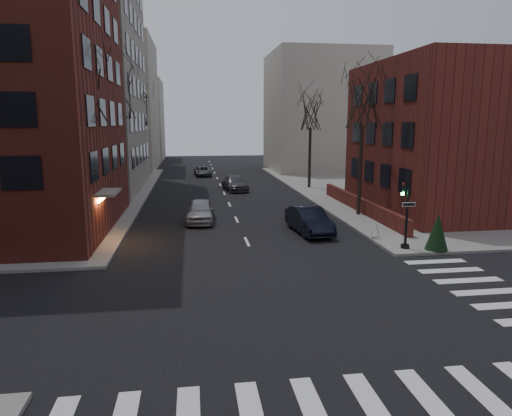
# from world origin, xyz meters

# --- Properties ---
(ground) EXTENTS (160.00, 160.00, 0.00)m
(ground) POSITION_xyz_m (0.00, 0.00, 0.00)
(ground) COLOR black
(ground) RESTS_ON ground
(sidewalk_far_right) EXTENTS (44.00, 44.00, 0.15)m
(sidewalk_far_right) POSITION_xyz_m (29.00, 30.00, 0.07)
(sidewalk_far_right) COLOR gray
(sidewalk_far_right) RESTS_ON ground
(building_left_tan) EXTENTS (18.00, 18.00, 28.00)m
(building_left_tan) POSITION_xyz_m (-17.00, 34.00, 14.00)
(building_left_tan) COLOR gray
(building_left_tan) RESTS_ON ground
(building_right_brick) EXTENTS (12.00, 14.00, 11.00)m
(building_right_brick) POSITION_xyz_m (16.50, 19.00, 5.50)
(building_right_brick) COLOR maroon
(building_right_brick) RESTS_ON ground
(low_wall_right) EXTENTS (0.35, 16.00, 1.00)m
(low_wall_right) POSITION_xyz_m (9.30, 19.00, 0.65)
(low_wall_right) COLOR maroon
(low_wall_right) RESTS_ON sidewalk_far_right
(building_distant_la) EXTENTS (14.00, 16.00, 18.00)m
(building_distant_la) POSITION_xyz_m (-15.00, 55.00, 9.00)
(building_distant_la) COLOR #B3A997
(building_distant_la) RESTS_ON ground
(building_distant_ra) EXTENTS (14.00, 14.00, 16.00)m
(building_distant_ra) POSITION_xyz_m (15.00, 50.00, 8.00)
(building_distant_ra) COLOR #B3A997
(building_distant_ra) RESTS_ON ground
(building_distant_lb) EXTENTS (10.00, 12.00, 14.00)m
(building_distant_lb) POSITION_xyz_m (-13.00, 72.00, 7.00)
(building_distant_lb) COLOR #B3A997
(building_distant_lb) RESTS_ON ground
(traffic_signal) EXTENTS (0.76, 0.44, 4.00)m
(traffic_signal) POSITION_xyz_m (7.94, 8.99, 1.91)
(traffic_signal) COLOR black
(traffic_signal) RESTS_ON sidewalk_far_right
(tree_left_a) EXTENTS (4.18, 4.18, 10.26)m
(tree_left_a) POSITION_xyz_m (-8.80, 14.00, 8.47)
(tree_left_a) COLOR #2D231C
(tree_left_a) RESTS_ON sidewalk_far_left
(tree_left_b) EXTENTS (4.40, 4.40, 10.80)m
(tree_left_b) POSITION_xyz_m (-8.80, 26.00, 8.91)
(tree_left_b) COLOR #2D231C
(tree_left_b) RESTS_ON sidewalk_far_left
(tree_left_c) EXTENTS (3.96, 3.96, 9.72)m
(tree_left_c) POSITION_xyz_m (-8.80, 40.00, 8.03)
(tree_left_c) COLOR #2D231C
(tree_left_c) RESTS_ON sidewalk_far_left
(tree_right_a) EXTENTS (3.96, 3.96, 9.72)m
(tree_right_a) POSITION_xyz_m (8.80, 18.00, 8.03)
(tree_right_a) COLOR #2D231C
(tree_right_a) RESTS_ON sidewalk_far_right
(tree_right_b) EXTENTS (3.74, 3.74, 9.18)m
(tree_right_b) POSITION_xyz_m (8.80, 32.00, 7.59)
(tree_right_b) COLOR #2D231C
(tree_right_b) RESTS_ON sidewalk_far_right
(streetlamp_near) EXTENTS (0.36, 0.36, 6.28)m
(streetlamp_near) POSITION_xyz_m (-8.20, 22.00, 4.24)
(streetlamp_near) COLOR black
(streetlamp_near) RESTS_ON sidewalk_far_left
(streetlamp_far) EXTENTS (0.36, 0.36, 6.28)m
(streetlamp_far) POSITION_xyz_m (-8.20, 42.00, 4.24)
(streetlamp_far) COLOR black
(streetlamp_far) RESTS_ON sidewalk_far_left
(parked_sedan) EXTENTS (2.13, 4.92, 1.58)m
(parked_sedan) POSITION_xyz_m (4.00, 13.55, 0.79)
(parked_sedan) COLOR black
(parked_sedan) RESTS_ON ground
(car_lane_silver) EXTENTS (2.12, 4.60, 1.53)m
(car_lane_silver) POSITION_xyz_m (-2.49, 17.61, 0.76)
(car_lane_silver) COLOR #A4A5A9
(car_lane_silver) RESTS_ON ground
(car_lane_gray) EXTENTS (2.59, 5.14, 1.43)m
(car_lane_gray) POSITION_xyz_m (1.19, 31.79, 0.71)
(car_lane_gray) COLOR #3C3D41
(car_lane_gray) RESTS_ON ground
(car_lane_far) EXTENTS (2.27, 4.39, 1.18)m
(car_lane_far) POSITION_xyz_m (-1.66, 44.63, 0.59)
(car_lane_far) COLOR #414247
(car_lane_far) RESTS_ON ground
(sandwich_board) EXTENTS (0.47, 0.59, 0.84)m
(sandwich_board) POSITION_xyz_m (7.30, 11.33, 0.57)
(sandwich_board) COLOR white
(sandwich_board) RESTS_ON sidewalk_far_right
(evergreen_shrub) EXTENTS (1.41, 1.41, 1.91)m
(evergreen_shrub) POSITION_xyz_m (9.47, 8.50, 1.11)
(evergreen_shrub) COLOR black
(evergreen_shrub) RESTS_ON sidewalk_far_right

